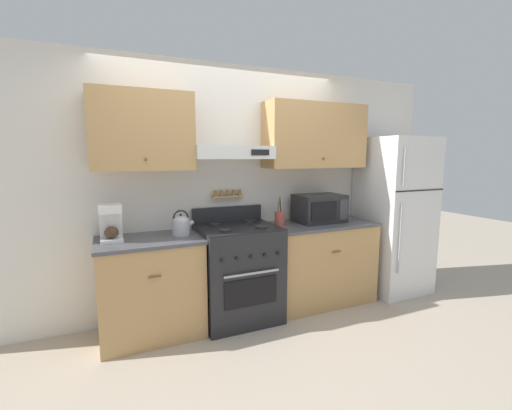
% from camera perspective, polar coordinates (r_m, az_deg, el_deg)
% --- Properties ---
extents(ground_plane, '(16.00, 16.00, 0.00)m').
position_cam_1_polar(ground_plane, '(3.42, -1.06, -20.21)').
color(ground_plane, '#B2A38E').
extents(wall_back, '(5.20, 0.46, 2.55)m').
position_cam_1_polar(wall_back, '(3.59, -3.96, 5.41)').
color(wall_back, silver).
rests_on(wall_back, ground_plane).
extents(counter_left, '(0.91, 0.63, 0.90)m').
position_cam_1_polar(counter_left, '(3.33, -17.09, -12.87)').
color(counter_left, tan).
rests_on(counter_left, ground_plane).
extents(counter_right, '(1.19, 0.63, 0.90)m').
position_cam_1_polar(counter_right, '(3.94, 10.43, -9.31)').
color(counter_right, tan).
rests_on(counter_right, ground_plane).
extents(stove_range, '(0.76, 0.69, 1.10)m').
position_cam_1_polar(stove_range, '(3.48, -2.99, -11.12)').
color(stove_range, '#232326').
rests_on(stove_range, ground_plane).
extents(refrigerator, '(0.72, 0.73, 1.84)m').
position_cam_1_polar(refrigerator, '(4.44, 21.98, -1.58)').
color(refrigerator, white).
rests_on(refrigerator, ground_plane).
extents(tea_kettle, '(0.21, 0.16, 0.24)m').
position_cam_1_polar(tea_kettle, '(3.24, -12.38, -3.23)').
color(tea_kettle, '#B7B7BC').
rests_on(tea_kettle, counter_left).
extents(coffee_maker, '(0.18, 0.21, 0.32)m').
position_cam_1_polar(coffee_maker, '(3.20, -23.05, -2.70)').
color(coffee_maker, white).
rests_on(coffee_maker, counter_left).
extents(microwave, '(0.52, 0.37, 0.31)m').
position_cam_1_polar(microwave, '(3.85, 10.51, -0.54)').
color(microwave, '#232326').
rests_on(microwave, counter_right).
extents(utensil_crock, '(0.11, 0.11, 0.31)m').
position_cam_1_polar(utensil_crock, '(3.59, 3.98, -2.17)').
color(utensil_crock, '#B24C42').
rests_on(utensil_crock, counter_right).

